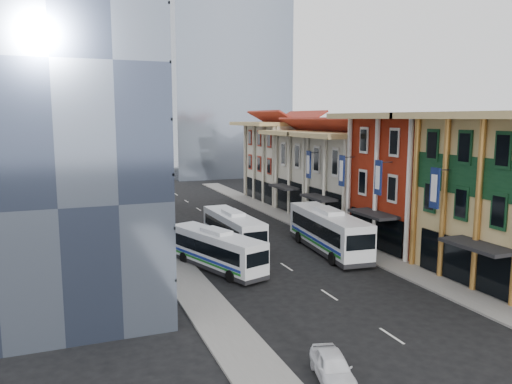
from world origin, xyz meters
name	(u,v)px	position (x,y,z in m)	size (l,w,h in m)	color
ground	(403,343)	(0.00, 0.00, 0.00)	(200.00, 200.00, 0.00)	black
sidewalk_right	(334,238)	(8.50, 22.00, 0.07)	(3.00, 90.00, 0.15)	slate
sidewalk_left	(166,255)	(-8.50, 22.00, 0.07)	(3.00, 90.00, 0.15)	slate
shophouse_red	(414,183)	(14.00, 17.00, 6.00)	(8.00, 10.00, 12.00)	#A22812
shophouse_cream_near	(358,182)	(14.00, 26.50, 5.00)	(8.00, 9.00, 10.00)	beige
shophouse_cream_mid	(319,174)	(14.00, 35.50, 5.00)	(8.00, 9.00, 10.00)	beige
shophouse_cream_far	(285,163)	(14.00, 46.00, 5.50)	(8.00, 12.00, 11.00)	beige
office_tower	(52,77)	(-17.00, 19.00, 15.00)	(12.00, 26.00, 30.00)	#3E4963
office_block_far	(68,161)	(-16.00, 42.00, 7.00)	(10.00, 18.00, 14.00)	gray
bus_left_near	(216,249)	(-5.50, 16.54, 1.66)	(2.42, 10.34, 3.32)	white
bus_left_far	(233,229)	(-2.00, 22.70, 1.74)	(2.54, 10.83, 3.47)	white
bus_right	(328,230)	(5.50, 17.97, 2.00)	(2.92, 12.47, 4.00)	white
sedan_left	(333,367)	(-5.50, -1.99, 0.66)	(1.58, 3.90, 1.33)	white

